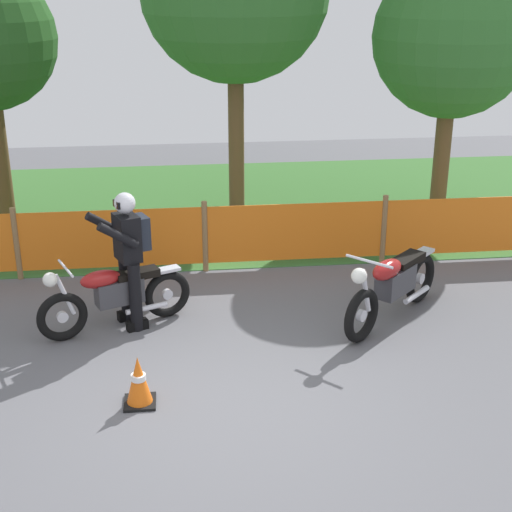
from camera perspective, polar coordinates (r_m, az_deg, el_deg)
The scene contains 8 objects.
ground at distance 7.62m, azimuth -2.50°, elevation -11.35°, with size 24.00×24.00×0.02m, color #5B5B60.
grass_verge at distance 13.71m, azimuth -4.56°, elevation 3.84°, with size 24.00×6.24×0.01m, color #386B2D.
barrier_fence at distance 10.58m, azimuth -3.96°, elevation 1.58°, with size 10.58×0.08×1.05m.
tree_near_right at distance 12.87m, azimuth 14.95°, elevation 15.93°, with size 2.61×2.61×4.37m.
motorcycle_lead at distance 9.21m, azimuth 10.53°, elevation -2.21°, with size 1.59×1.54×0.99m.
motorcycle_trailing at distance 9.04m, azimuth -10.85°, elevation -2.96°, with size 1.82×0.91×0.91m.
rider_trailing at distance 8.91m, azimuth -9.80°, elevation 0.28°, with size 0.78×0.68×1.69m.
traffic_cone at distance 7.56m, azimuth -9.05°, elevation -9.52°, with size 0.32×0.32×0.53m.
Camera 1 is at (-0.41, -6.41, 4.10)m, focal length 51.80 mm.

